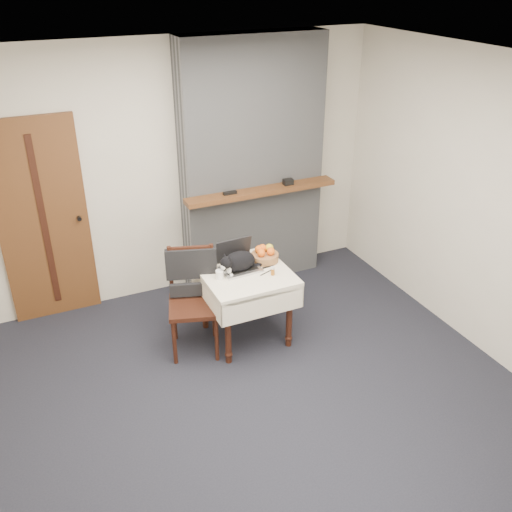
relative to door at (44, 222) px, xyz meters
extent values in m
plane|color=black|center=(1.20, -1.97, -1.00)|extent=(4.50, 4.50, 0.00)
cube|color=beige|center=(1.20, 0.03, 0.30)|extent=(4.50, 0.02, 2.60)
cube|color=beige|center=(3.45, -1.97, 0.30)|extent=(0.02, 4.00, 2.60)
cube|color=white|center=(1.20, -1.97, 1.60)|extent=(4.50, 4.00, 0.02)
cube|color=brown|center=(0.00, 0.00, 0.00)|extent=(0.82, 0.05, 2.00)
cube|color=black|center=(0.00, -0.03, 0.00)|extent=(0.06, 0.01, 1.70)
cylinder|color=black|center=(0.32, -0.04, 0.00)|extent=(0.04, 0.06, 0.04)
cube|color=gray|center=(2.10, -0.12, 0.30)|extent=(1.50, 0.30, 2.60)
cube|color=brown|center=(2.10, -0.36, 0.10)|extent=(1.62, 0.18, 0.05)
cube|color=black|center=(1.75, -0.36, 0.14)|extent=(0.14, 0.04, 0.03)
cube|color=black|center=(2.40, -0.36, 0.16)|extent=(0.10, 0.07, 0.06)
cylinder|color=black|center=(1.26, -1.48, -0.68)|extent=(0.06, 0.06, 0.64)
sphere|color=black|center=(1.26, -1.48, -0.92)|extent=(0.07, 0.07, 0.07)
cylinder|color=black|center=(1.86, -1.48, -0.68)|extent=(0.06, 0.06, 0.64)
sphere|color=black|center=(1.86, -1.48, -0.92)|extent=(0.07, 0.07, 0.07)
cylinder|color=black|center=(1.26, -0.88, -0.68)|extent=(0.06, 0.06, 0.64)
sphere|color=black|center=(1.26, -0.88, -0.92)|extent=(0.07, 0.07, 0.07)
cylinder|color=black|center=(1.86, -0.88, -0.68)|extent=(0.06, 0.06, 0.64)
sphere|color=black|center=(1.86, -0.88, -0.92)|extent=(0.07, 0.07, 0.07)
cube|color=#F3EBCE|center=(1.56, -1.18, -0.33)|extent=(0.78, 0.78, 0.06)
cube|color=#F3EBCE|center=(1.56, -1.56, -0.44)|extent=(0.78, 0.01, 0.22)
cube|color=#F3EBCE|center=(1.56, -0.79, -0.44)|extent=(0.78, 0.01, 0.22)
cube|color=#F3EBCE|center=(1.17, -1.18, -0.44)|extent=(0.01, 0.78, 0.22)
cube|color=#F3EBCE|center=(1.94, -1.18, -0.44)|extent=(0.01, 0.78, 0.22)
cube|color=#B7B7BC|center=(1.53, -1.13, -0.29)|extent=(0.36, 0.26, 0.02)
cube|color=black|center=(1.53, -1.13, -0.28)|extent=(0.30, 0.18, 0.00)
cube|color=black|center=(1.52, -0.98, -0.16)|extent=(0.35, 0.08, 0.24)
cube|color=#AED3FF|center=(1.52, -0.99, -0.16)|extent=(0.33, 0.07, 0.22)
ellipsoid|color=black|center=(1.51, -1.13, -0.20)|extent=(0.34, 0.27, 0.19)
ellipsoid|color=black|center=(1.60, -1.10, -0.22)|extent=(0.21, 0.22, 0.16)
sphere|color=black|center=(1.37, -1.19, -0.16)|extent=(0.14, 0.14, 0.11)
ellipsoid|color=white|center=(1.34, -1.20, -0.19)|extent=(0.06, 0.07, 0.05)
ellipsoid|color=white|center=(1.40, -1.18, -0.24)|extent=(0.07, 0.08, 0.08)
cone|color=black|center=(1.39, -1.21, -0.10)|extent=(0.05, 0.05, 0.05)
cone|color=black|center=(1.37, -1.15, -0.10)|extent=(0.05, 0.05, 0.05)
cylinder|color=black|center=(1.68, -1.14, -0.28)|extent=(0.16, 0.03, 0.03)
sphere|color=white|center=(1.41, -1.21, -0.28)|extent=(0.04, 0.04, 0.04)
sphere|color=white|center=(1.38, -1.14, -0.28)|extent=(0.04, 0.04, 0.04)
cylinder|color=white|center=(1.31, -1.19, -0.26)|extent=(0.07, 0.07, 0.08)
cylinder|color=#9B5513|center=(1.76, -1.33, -0.27)|extent=(0.03, 0.03, 0.06)
cylinder|color=silver|center=(1.76, -1.33, -0.23)|extent=(0.04, 0.04, 0.02)
cylinder|color=olive|center=(1.81, -1.05, -0.26)|extent=(0.26, 0.26, 0.07)
sphere|color=orange|center=(1.76, -1.08, -0.19)|extent=(0.08, 0.08, 0.08)
sphere|color=orange|center=(1.85, -1.10, -0.19)|extent=(0.08, 0.08, 0.08)
sphere|color=orange|center=(1.81, -1.00, -0.19)|extent=(0.08, 0.08, 0.08)
sphere|color=yellow|center=(1.87, -1.02, -0.19)|extent=(0.08, 0.08, 0.08)
sphere|color=orange|center=(1.77, -1.01, -0.19)|extent=(0.08, 0.08, 0.08)
cube|color=black|center=(1.76, -1.18, -0.30)|extent=(0.15, 0.03, 0.01)
cube|color=black|center=(1.06, -1.17, -0.54)|extent=(0.54, 0.54, 0.04)
cylinder|color=black|center=(0.82, -1.29, -0.77)|extent=(0.04, 0.04, 0.46)
cylinder|color=black|center=(1.18, -1.40, -0.77)|extent=(0.04, 0.04, 0.46)
cylinder|color=black|center=(0.93, -0.94, -0.77)|extent=(0.04, 0.04, 0.46)
cylinder|color=black|center=(1.29, -1.05, -0.77)|extent=(0.04, 0.04, 0.46)
cylinder|color=black|center=(0.93, -0.94, -0.28)|extent=(0.04, 0.04, 0.51)
cylinder|color=black|center=(1.29, -1.05, -0.28)|extent=(0.04, 0.04, 0.51)
cube|color=black|center=(1.11, -1.00, -0.18)|extent=(0.36, 0.14, 0.29)
cube|color=black|center=(1.11, -1.01, -0.20)|extent=(0.45, 0.19, 0.29)
camera|label=1|loc=(-0.21, -5.28, 2.21)|focal=40.00mm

